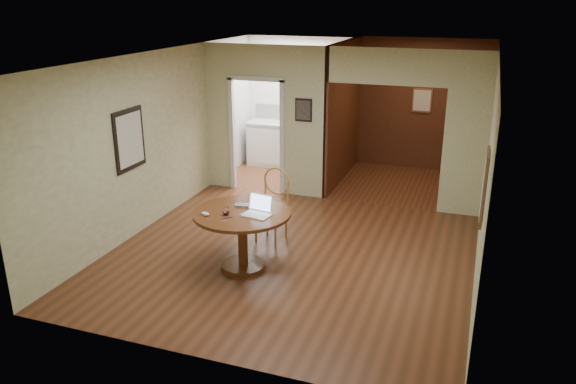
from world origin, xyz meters
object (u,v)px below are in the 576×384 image
(dining_table, at_px, (242,226))
(chair, at_px, (273,201))
(closed_laptop, at_px, (246,206))
(open_laptop, at_px, (258,209))

(dining_table, height_order, chair, chair)
(dining_table, relative_size, closed_laptop, 4.16)
(chair, height_order, closed_laptop, chair)
(chair, xyz_separation_m, open_laptop, (0.18, -1.02, 0.26))
(dining_table, xyz_separation_m, closed_laptop, (-0.02, 0.17, 0.22))
(dining_table, distance_m, closed_laptop, 0.28)
(dining_table, height_order, closed_laptop, closed_laptop)
(dining_table, distance_m, chair, 1.02)
(open_laptop, distance_m, closed_laptop, 0.31)
(open_laptop, bearing_deg, closed_laptop, 156.31)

